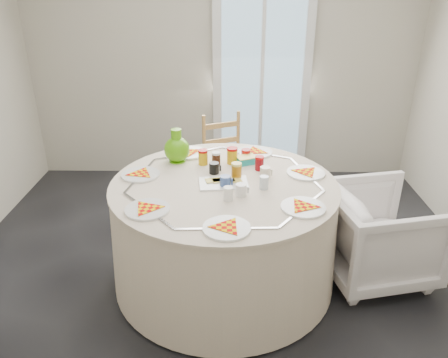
{
  "coord_description": "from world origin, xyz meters",
  "views": [
    {
      "loc": [
        0.07,
        -2.54,
        2.02
      ],
      "look_at": [
        0.04,
        0.08,
        0.8
      ],
      "focal_mm": 35.0,
      "sensor_mm": 36.0,
      "label": 1
    }
  ],
  "objects_px": {
    "table": "(224,234)",
    "armchair": "(379,228)",
    "wooden_chair": "(228,162)",
    "green_pitcher": "(177,149)"
  },
  "relations": [
    {
      "from": "table",
      "to": "armchair",
      "type": "relative_size",
      "value": 2.09
    },
    {
      "from": "wooden_chair",
      "to": "green_pitcher",
      "type": "bearing_deg",
      "value": -140.76
    },
    {
      "from": "wooden_chair",
      "to": "table",
      "type": "bearing_deg",
      "value": -114.31
    },
    {
      "from": "armchair",
      "to": "green_pitcher",
      "type": "distance_m",
      "value": 1.56
    },
    {
      "from": "wooden_chair",
      "to": "green_pitcher",
      "type": "relative_size",
      "value": 3.68
    },
    {
      "from": "table",
      "to": "armchair",
      "type": "xyz_separation_m",
      "value": [
        1.1,
        0.06,
        0.02
      ]
    },
    {
      "from": "armchair",
      "to": "green_pitcher",
      "type": "height_order",
      "value": "green_pitcher"
    },
    {
      "from": "wooden_chair",
      "to": "armchair",
      "type": "relative_size",
      "value": 1.2
    },
    {
      "from": "green_pitcher",
      "to": "wooden_chair",
      "type": "bearing_deg",
      "value": 81.8
    },
    {
      "from": "armchair",
      "to": "green_pitcher",
      "type": "relative_size",
      "value": 3.07
    }
  ]
}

